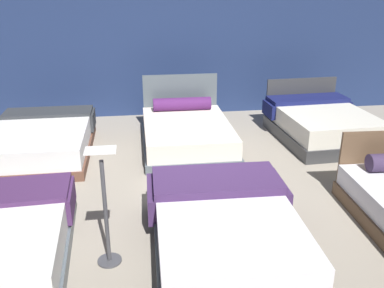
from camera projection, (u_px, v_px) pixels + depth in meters
The scene contains 7 objects.
ground_plane at pixel (201, 182), 5.89m from camera, with size 18.00×18.00×0.02m, color gray.
showroom_back_wall at pixel (176, 28), 8.27m from camera, with size 18.00×0.06×3.50m, color navy.
bed_1 at pixel (225, 227), 4.35m from camera, with size 1.59×2.08×0.55m.
bed_3 at pixel (42, 141), 6.72m from camera, with size 1.54×2.16×0.51m.
bed_4 at pixel (186, 132), 7.07m from camera, with size 1.46×2.07×1.02m.
bed_5 at pixel (321, 124), 7.36m from camera, with size 1.61×2.00×0.89m.
price_sign at pixel (106, 220), 4.04m from camera, with size 0.28×0.24×1.20m.
Camera 1 is at (-0.85, -5.23, 2.62)m, focal length 39.54 mm.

